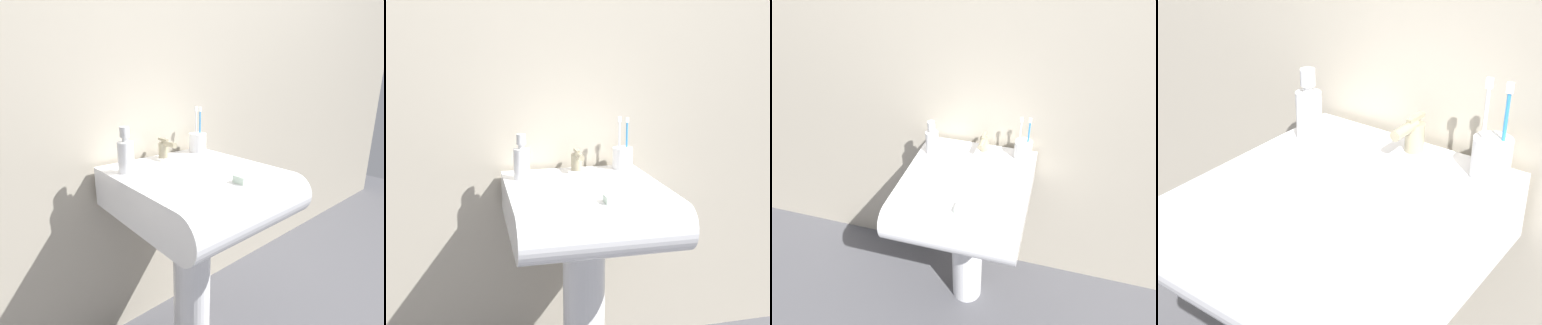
# 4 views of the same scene
# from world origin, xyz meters

# --- Properties ---
(sink_basin) EXTENTS (0.51, 0.57, 0.14)m
(sink_basin) POSITION_xyz_m (0.00, -0.06, 0.70)
(sink_basin) COLOR white
(sink_basin) RESTS_ON sink_pedestal
(faucet) EXTENTS (0.04, 0.11, 0.08)m
(faucet) POSITION_xyz_m (0.02, 0.19, 0.81)
(faucet) COLOR tan
(faucet) RESTS_ON sink_basin
(toothbrush_cup) EXTENTS (0.08, 0.08, 0.20)m
(toothbrush_cup) POSITION_xyz_m (0.19, 0.19, 0.81)
(toothbrush_cup) COLOR white
(toothbrush_cup) RESTS_ON sink_basin
(soap_bottle) EXTENTS (0.06, 0.06, 0.16)m
(soap_bottle) POSITION_xyz_m (-0.19, 0.12, 0.83)
(soap_bottle) COLOR white
(soap_bottle) RESTS_ON sink_basin
(bar_soap) EXTENTS (0.07, 0.04, 0.02)m
(bar_soap) POSITION_xyz_m (0.05, -0.21, 0.78)
(bar_soap) COLOR silver
(bar_soap) RESTS_ON sink_basin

